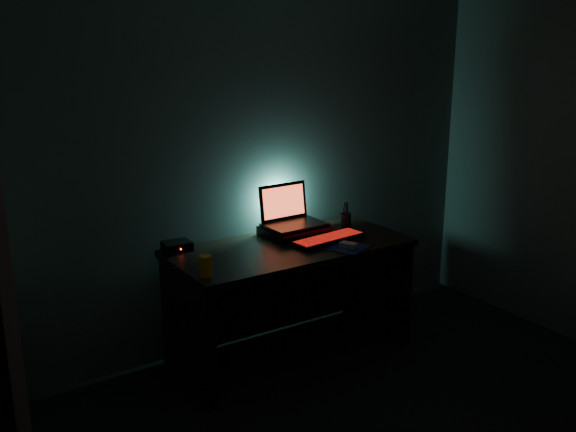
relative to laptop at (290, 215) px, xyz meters
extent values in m
cube|color=#4B5550|center=(-0.14, 0.16, 0.38)|extent=(3.50, 0.00, 2.50)
cube|color=#4B5550|center=(-1.89, -1.84, 0.38)|extent=(0.00, 4.00, 2.50)
cube|color=black|center=(-0.14, -0.22, -0.14)|extent=(1.50, 0.70, 0.04)
cube|color=black|center=(-0.85, -0.22, -0.52)|extent=(0.06, 0.64, 0.71)
cube|color=black|center=(0.57, -0.22, -0.52)|extent=(0.06, 0.64, 0.71)
cube|color=black|center=(-0.14, 0.11, -0.52)|extent=(1.38, 0.02, 0.65)
cube|color=black|center=(0.00, -0.05, -0.09)|extent=(0.41, 0.31, 0.06)
cube|color=black|center=(0.00, -0.05, -0.05)|extent=(0.39, 0.27, 0.02)
cube|color=black|center=(0.00, 0.08, 0.08)|extent=(0.36, 0.06, 0.24)
cube|color=red|center=(0.00, 0.07, 0.08)|extent=(0.32, 0.04, 0.20)
cube|color=black|center=(0.10, -0.29, -0.11)|extent=(0.52, 0.21, 0.03)
cube|color=red|center=(0.10, -0.29, -0.09)|extent=(0.49, 0.19, 0.00)
cube|color=#0B1A4F|center=(0.13, -0.46, -0.12)|extent=(0.28, 0.27, 0.00)
cube|color=gray|center=(0.13, -0.46, -0.10)|extent=(0.09, 0.12, 0.03)
cylinder|color=black|center=(0.37, -0.11, -0.07)|extent=(0.08, 0.08, 0.10)
cylinder|color=orange|center=(-0.82, -0.42, -0.06)|extent=(0.07, 0.07, 0.12)
cube|color=black|center=(-0.77, 0.07, -0.09)|extent=(0.17, 0.14, 0.05)
sphere|color=#FF0C07|center=(-0.77, 0.00, -0.09)|extent=(0.01, 0.01, 0.01)
camera|label=1|loc=(-2.20, -3.39, 1.11)|focal=40.00mm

